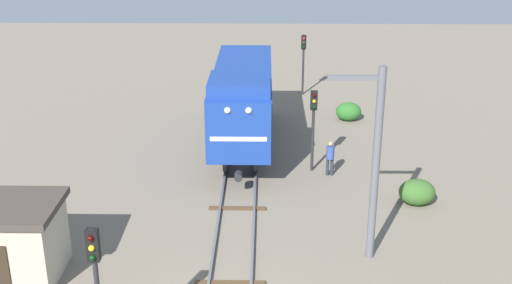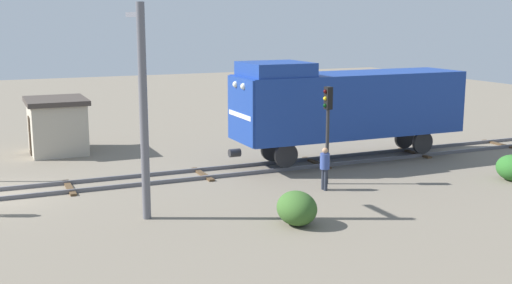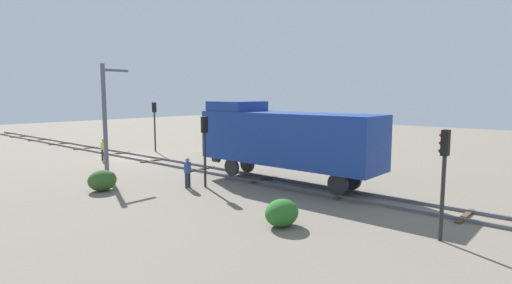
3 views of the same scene
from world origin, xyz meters
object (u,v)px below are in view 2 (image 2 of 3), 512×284
at_px(catenary_mast, 143,106).
at_px(worker_by_signal, 325,165).
at_px(relay_hut, 57,125).
at_px(locomotive, 346,103).
at_px(traffic_signal_mid, 328,117).

bearing_deg(catenary_mast, worker_by_signal, 95.72).
bearing_deg(relay_hut, catenary_mast, 6.42).
xyz_separation_m(locomotive, relay_hut, (-7.50, -12.20, -1.38)).
xyz_separation_m(traffic_signal_mid, relay_hut, (-10.90, -9.25, -1.38)).
bearing_deg(worker_by_signal, locomotive, -129.09).
bearing_deg(catenary_mast, relay_hut, -173.58).
xyz_separation_m(traffic_signal_mid, worker_by_signal, (0.80, -0.55, -1.77)).
distance_m(locomotive, relay_hut, 14.39).
relative_size(locomotive, worker_by_signal, 6.82).
xyz_separation_m(catenary_mast, relay_hut, (-12.43, -1.40, -2.43)).
height_order(locomotive, catenary_mast, catenary_mast).
bearing_deg(relay_hut, worker_by_signal, 36.64).
bearing_deg(locomotive, relay_hut, -121.59).
bearing_deg(relay_hut, traffic_signal_mid, 40.31).
bearing_deg(traffic_signal_mid, catenary_mast, -78.96).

